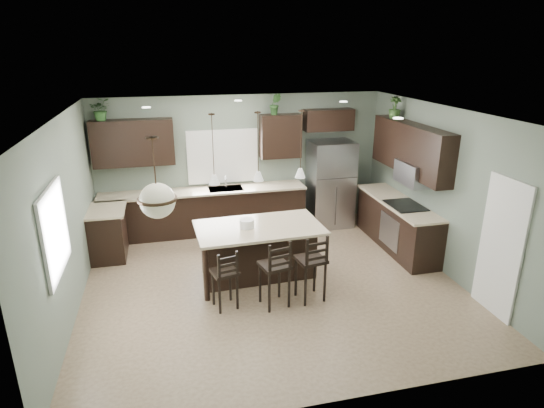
% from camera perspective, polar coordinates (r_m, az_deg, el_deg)
% --- Properties ---
extents(ground, '(6.00, 6.00, 0.00)m').
position_cam_1_polar(ground, '(7.66, -0.03, -9.89)').
color(ground, '#9E8466').
rests_on(ground, ground).
extents(pantry_door, '(0.04, 0.82, 2.04)m').
position_cam_1_polar(pantry_door, '(7.24, 26.77, -4.94)').
color(pantry_door, white).
rests_on(pantry_door, ground).
extents(window_back, '(1.35, 0.02, 1.00)m').
position_cam_1_polar(window_back, '(9.57, -6.20, 5.97)').
color(window_back, white).
rests_on(window_back, room_shell).
extents(window_left, '(0.02, 1.10, 1.00)m').
position_cam_1_polar(window_left, '(6.28, -25.73, -3.10)').
color(window_left, white).
rests_on(window_left, room_shell).
extents(left_return_cabs, '(0.60, 0.90, 0.90)m').
position_cam_1_polar(left_return_cabs, '(8.92, -19.87, -3.55)').
color(left_return_cabs, black).
rests_on(left_return_cabs, ground).
extents(left_return_countertop, '(0.66, 0.96, 0.04)m').
position_cam_1_polar(left_return_countertop, '(8.75, -20.09, -0.70)').
color(left_return_countertop, beige).
rests_on(left_return_countertop, left_return_cabs).
extents(back_lower_cabs, '(4.20, 0.60, 0.90)m').
position_cam_1_polar(back_lower_cabs, '(9.57, -8.41, -1.01)').
color(back_lower_cabs, black).
rests_on(back_lower_cabs, ground).
extents(back_countertop, '(4.20, 0.66, 0.04)m').
position_cam_1_polar(back_countertop, '(9.40, -8.54, 1.63)').
color(back_countertop, beige).
rests_on(back_countertop, back_lower_cabs).
extents(sink_inset, '(0.70, 0.45, 0.01)m').
position_cam_1_polar(sink_inset, '(9.44, -5.83, 1.92)').
color(sink_inset, gray).
rests_on(sink_inset, back_countertop).
extents(faucet, '(0.02, 0.02, 0.28)m').
position_cam_1_polar(faucet, '(9.37, -5.83, 2.72)').
color(faucet, silver).
rests_on(faucet, back_countertop).
extents(back_upper_left, '(1.55, 0.34, 0.90)m').
position_cam_1_polar(back_upper_left, '(9.28, -17.02, 7.36)').
color(back_upper_left, black).
rests_on(back_upper_left, room_shell).
extents(back_upper_right, '(0.85, 0.34, 0.90)m').
position_cam_1_polar(back_upper_right, '(9.56, 1.06, 8.51)').
color(back_upper_right, black).
rests_on(back_upper_right, room_shell).
extents(fridge_header, '(1.05, 0.34, 0.45)m').
position_cam_1_polar(fridge_header, '(9.82, 7.12, 10.44)').
color(fridge_header, black).
rests_on(fridge_header, room_shell).
extents(right_lower_cabs, '(0.60, 2.35, 0.90)m').
position_cam_1_polar(right_lower_cabs, '(9.13, 15.37, -2.53)').
color(right_lower_cabs, black).
rests_on(right_lower_cabs, ground).
extents(right_countertop, '(0.66, 2.35, 0.04)m').
position_cam_1_polar(right_countertop, '(8.96, 15.53, 0.25)').
color(right_countertop, beige).
rests_on(right_countertop, right_lower_cabs).
extents(cooktop, '(0.58, 0.75, 0.02)m').
position_cam_1_polar(cooktop, '(8.73, 16.39, -0.17)').
color(cooktop, black).
rests_on(cooktop, right_countertop).
extents(wall_oven_front, '(0.01, 0.72, 0.60)m').
position_cam_1_polar(wall_oven_front, '(8.77, 14.46, -3.37)').
color(wall_oven_front, gray).
rests_on(wall_oven_front, right_lower_cabs).
extents(right_upper_cabs, '(0.34, 2.35, 0.90)m').
position_cam_1_polar(right_upper_cabs, '(8.77, 16.99, 6.70)').
color(right_upper_cabs, black).
rests_on(right_upper_cabs, room_shell).
extents(microwave, '(0.40, 0.75, 0.40)m').
position_cam_1_polar(microwave, '(8.61, 17.34, 3.68)').
color(microwave, gray).
rests_on(microwave, right_upper_cabs).
extents(refrigerator, '(0.90, 0.74, 1.85)m').
position_cam_1_polar(refrigerator, '(9.83, 7.34, 2.52)').
color(refrigerator, '#9A9AA2').
rests_on(refrigerator, ground).
extents(kitchen_island, '(2.11, 1.25, 0.92)m').
position_cam_1_polar(kitchen_island, '(7.66, -1.63, -6.03)').
color(kitchen_island, black).
rests_on(kitchen_island, ground).
extents(serving_dish, '(0.24, 0.24, 0.14)m').
position_cam_1_polar(serving_dish, '(7.40, -3.17, -2.47)').
color(serving_dish, white).
rests_on(serving_dish, kitchen_island).
extents(bar_stool_left, '(0.43, 0.43, 0.96)m').
position_cam_1_polar(bar_stool_left, '(6.83, -5.96, -9.28)').
color(bar_stool_left, black).
rests_on(bar_stool_left, ground).
extents(bar_stool_center, '(0.48, 0.48, 1.09)m').
position_cam_1_polar(bar_stool_center, '(6.82, 0.31, -8.59)').
color(bar_stool_center, black).
rests_on(bar_stool_center, ground).
extents(bar_stool_right, '(0.47, 0.47, 1.11)m').
position_cam_1_polar(bar_stool_right, '(7.00, 4.86, -7.84)').
color(bar_stool_right, black).
rests_on(bar_stool_right, ground).
extents(pendant_left, '(0.17, 0.17, 1.10)m').
position_cam_1_polar(pendant_left, '(6.95, -7.41, 6.78)').
color(pendant_left, white).
rests_on(pendant_left, room_shell).
extents(pendant_center, '(0.17, 0.17, 1.10)m').
position_cam_1_polar(pendant_center, '(7.08, -1.77, 7.16)').
color(pendant_center, silver).
rests_on(pendant_center, room_shell).
extents(pendant_right, '(0.17, 0.17, 1.10)m').
position_cam_1_polar(pendant_right, '(7.28, 3.64, 7.46)').
color(pendant_right, white).
rests_on(pendant_right, room_shell).
extents(chandelier, '(0.45, 0.45, 0.96)m').
position_cam_1_polar(chandelier, '(5.30, -14.43, 3.18)').
color(chandelier, '#EDE6C2').
rests_on(chandelier, room_shell).
extents(plant_back_left, '(0.43, 0.39, 0.42)m').
position_cam_1_polar(plant_back_left, '(9.20, -20.70, 11.05)').
color(plant_back_left, '#275023').
rests_on(plant_back_left, back_upper_left).
extents(plant_back_right, '(0.28, 0.25, 0.43)m').
position_cam_1_polar(plant_back_right, '(9.40, 0.41, 12.43)').
color(plant_back_right, '#2A5424').
rests_on(plant_back_right, back_upper_right).
extents(plant_right_wall, '(0.27, 0.27, 0.42)m').
position_cam_1_polar(plant_right_wall, '(9.21, 15.18, 11.61)').
color(plant_right_wall, '#345726').
rests_on(plant_right_wall, right_upper_cabs).
extents(room_shell, '(6.00, 6.00, 6.00)m').
position_cam_1_polar(room_shell, '(6.99, -0.04, 2.36)').
color(room_shell, slate).
rests_on(room_shell, ground).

